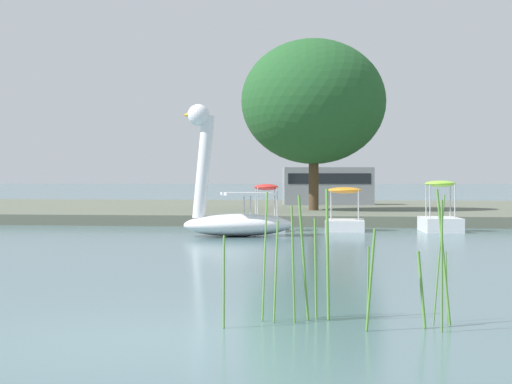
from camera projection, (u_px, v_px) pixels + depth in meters
The scene contains 9 objects.
ground_plane at pixel (144, 337), 9.46m from camera, with size 568.31×568.31×0.00m, color slate.
shore_bank_far at pixel (326, 210), 42.39m from camera, with size 148.99×23.25×0.38m, color #5B6051.
swan_boat at pixel (232, 210), 26.04m from camera, with size 3.50×2.44×3.79m.
pedal_boat_red at pixel (266, 218), 28.73m from camera, with size 1.38×1.99×1.49m.
pedal_boat_orange at pixel (345, 219), 28.75m from camera, with size 1.29×2.04×1.39m.
pedal_boat_lime at pixel (440, 218), 28.31m from camera, with size 1.34×2.17×1.60m.
tree_broadleaf_left at pixel (314, 102), 36.59m from camera, with size 7.69×7.50×6.95m.
parked_van at pixel (328, 184), 44.70m from camera, with size 4.61×2.40×1.84m.
reed_clump_foreground at pixel (347, 266), 10.33m from camera, with size 2.53×0.95×1.54m.
Camera 1 is at (2.43, -9.19, 1.66)m, focal length 63.49 mm.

